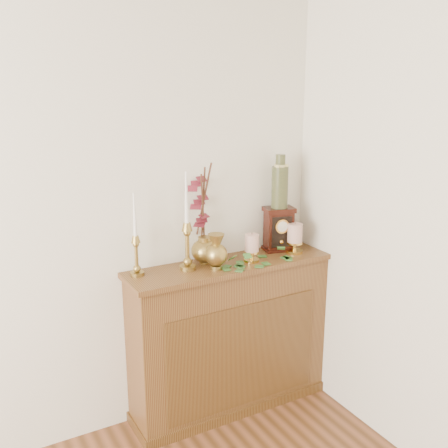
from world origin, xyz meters
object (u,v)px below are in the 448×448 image
bud_vase (216,252)px  ceramic_vase (280,184)px  candlestick_left (136,249)px  ginger_jar (200,217)px  mantel_clock (279,229)px  candlestick_center (187,238)px

bud_vase → ceramic_vase: size_ratio=0.63×
candlestick_left → bud_vase: 0.44m
bud_vase → ginger_jar: (-0.01, 0.17, 0.16)m
bud_vase → mantel_clock: bearing=13.5°
candlestick_center → bud_vase: size_ratio=2.69×
candlestick_left → ginger_jar: ginger_jar is taller
mantel_clock → bud_vase: bearing=-152.7°
candlestick_left → candlestick_center: size_ratio=0.83×
candlestick_center → mantel_clock: (0.64, 0.04, -0.05)m
candlestick_center → mantel_clock: candlestick_center is taller
bud_vase → ceramic_vase: ceramic_vase is taller
ginger_jar → candlestick_left: bearing=-173.9°
candlestick_left → ginger_jar: bearing=6.1°
candlestick_left → bud_vase: (0.41, -0.12, -0.05)m
candlestick_center → ginger_jar: (0.12, 0.09, 0.08)m
bud_vase → ginger_jar: ginger_jar is taller
bud_vase → ginger_jar: bearing=94.6°
bud_vase → ceramic_vase: bearing=13.7°
mantel_clock → ginger_jar: bearing=-171.5°
candlestick_left → bud_vase: size_ratio=2.23×
ceramic_vase → candlestick_center: bearing=-176.0°
bud_vase → mantel_clock: size_ratio=0.75×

